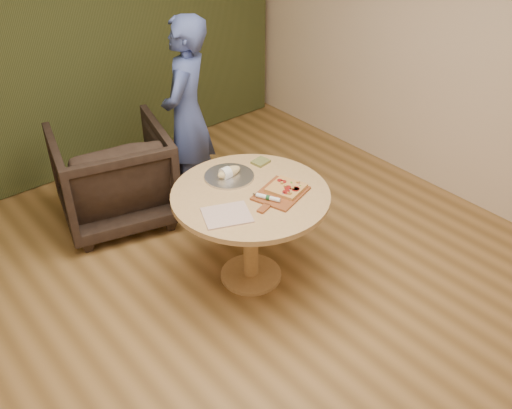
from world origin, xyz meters
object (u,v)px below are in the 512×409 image
Objects in this scene: pedestal_table at (251,210)px; bread_roll at (228,172)px; armchair at (113,171)px; person_standing at (187,116)px; pizza_paddle at (280,194)px; cutlery_roll at (268,198)px; serving_tray at (229,176)px; flatbread_pizza at (287,188)px.

bread_roll is at bearing 88.93° from pedestal_table.
armchair is 0.55× the size of person_standing.
pizza_paddle is at bearing -71.90° from bread_roll.
cutlery_roll is 0.53× the size of serving_tray.
person_standing reaches higher than armchair.
cutlery_roll is 0.41m from serving_tray.
cutlery_roll is 0.21× the size of armchair.
cutlery_roll is 0.41m from bread_roll.
armchair is (-0.38, 1.08, -0.34)m from bread_roll.
bread_roll reaches higher than serving_tray.
person_standing is at bearing 87.52° from flatbread_pizza.
person_standing is at bearing 74.54° from serving_tray.
person_standing is (0.64, -0.20, 0.38)m from armchair.
bread_roll reaches higher than pedestal_table.
armchair is (-0.40, 1.49, -0.32)m from cutlery_roll.
flatbread_pizza is 1.43× the size of bread_roll.
serving_tray is (-0.19, 0.40, -0.02)m from flatbread_pizza.
armchair reaches higher than bread_roll.
bread_roll is 0.21× the size of armchair.
cutlery_roll is at bearing -87.52° from bread_roll.
armchair is (-0.39, 1.08, -0.30)m from serving_tray.
person_standing is (0.12, 1.29, 0.08)m from pizza_paddle.
flatbread_pizza is at bearing 49.35° from person_standing.
pizza_paddle is at bearing 124.27° from armchair.
cutlery_roll is at bearing 120.16° from armchair.
pedestal_table is 0.30m from flatbread_pizza.
serving_tray is (-0.01, 0.41, -0.02)m from cutlery_roll.
pedestal_table is at bearing 144.78° from flatbread_pizza.
pedestal_table is at bearing -93.05° from serving_tray.
person_standing reaches higher than flatbread_pizza.
pedestal_table is 2.31× the size of pizza_paddle.
armchair is 0.77m from person_standing.
flatbread_pizza is 1.47× the size of cutlery_roll.
serving_tray is at bearing 65.12° from cutlery_roll.
cutlery_roll is at bearing 166.42° from pizza_paddle.
pedestal_table is 1.20× the size of armchair.
serving_tray is 0.21× the size of person_standing.
bread_roll is (-0.20, 0.40, 0.02)m from flatbread_pizza.
armchair reaches higher than pizza_paddle.
pizza_paddle is 1.30m from person_standing.
armchair reaches higher than cutlery_roll.
pedestal_table is at bearing 72.07° from cutlery_roll.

